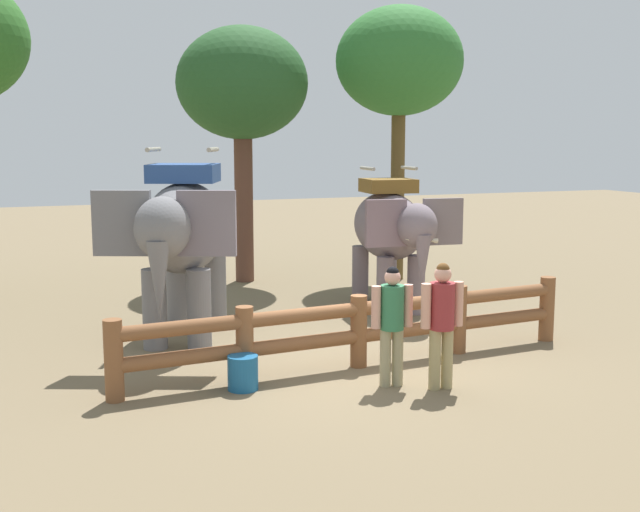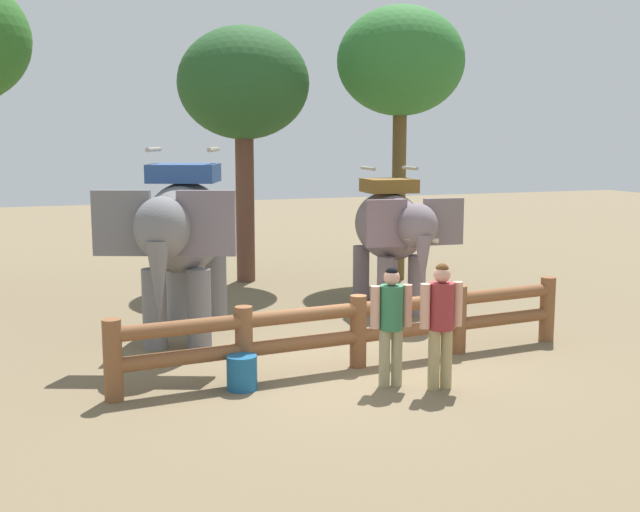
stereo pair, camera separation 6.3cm
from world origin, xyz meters
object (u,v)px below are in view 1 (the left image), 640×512
(elephant_center, at_px, (391,230))
(feed_bucket, at_px, (243,373))
(log_fence, at_px, (359,326))
(tree_back_center, at_px, (399,64))
(elephant_near_left, at_px, (183,233))
(tourist_woman_in_black, at_px, (392,317))
(tourist_man_in_blue, at_px, (442,317))
(tree_far_left, at_px, (242,86))

(elephant_center, height_order, feed_bucket, elephant_center)
(log_fence, distance_m, elephant_center, 4.09)
(tree_back_center, relative_size, feed_bucket, 13.57)
(elephant_center, bearing_deg, elephant_near_left, -168.10)
(log_fence, relative_size, tourist_woman_in_black, 4.44)
(elephant_near_left, bearing_deg, tourist_man_in_blue, -55.19)
(log_fence, height_order, tourist_man_in_blue, tourist_man_in_blue)
(tourist_woman_in_black, bearing_deg, elephant_center, 64.21)
(elephant_near_left, distance_m, tourist_man_in_blue, 4.69)
(elephant_near_left, height_order, tourist_man_in_blue, elephant_near_left)
(tourist_man_in_blue, bearing_deg, tree_back_center, 67.77)
(tourist_man_in_blue, relative_size, feed_bucket, 3.68)
(tree_far_left, bearing_deg, log_fence, -92.39)
(tree_back_center, bearing_deg, log_fence, -120.64)
(feed_bucket, bearing_deg, tree_back_center, 50.24)
(tree_back_center, bearing_deg, elephant_center, -118.30)
(tree_back_center, height_order, feed_bucket, tree_back_center)
(log_fence, xyz_separation_m, tree_back_center, (3.69, 6.23, 4.32))
(log_fence, distance_m, tourist_man_in_blue, 1.49)
(elephant_center, height_order, tree_back_center, tree_back_center)
(tourist_man_in_blue, bearing_deg, tourist_woman_in_black, 148.31)
(tourist_man_in_blue, bearing_deg, log_fence, 114.70)
(elephant_near_left, xyz_separation_m, tree_far_left, (2.33, 4.75, 2.65))
(tree_far_left, relative_size, tree_back_center, 0.92)
(elephant_near_left, relative_size, feed_bucket, 8.13)
(feed_bucket, bearing_deg, log_fence, 12.88)
(log_fence, relative_size, tourist_man_in_blue, 4.26)
(feed_bucket, bearing_deg, tourist_woman_in_black, -16.25)
(tourist_woman_in_black, bearing_deg, elephant_near_left, 121.12)
(tourist_man_in_blue, xyz_separation_m, feed_bucket, (-2.45, 0.89, -0.75))
(elephant_center, xyz_separation_m, tourist_woman_in_black, (-2.09, -4.33, -0.60))
(tourist_man_in_blue, distance_m, tree_far_left, 9.22)
(log_fence, height_order, tourist_woman_in_black, tourist_woman_in_black)
(elephant_center, distance_m, tree_back_center, 4.70)
(elephant_center, bearing_deg, tourist_man_in_blue, -108.23)
(elephant_near_left, relative_size, tree_far_left, 0.65)
(tree_back_center, bearing_deg, tourist_woman_in_black, -116.80)
(tourist_woman_in_black, bearing_deg, feed_bucket, 163.75)
(tourist_woman_in_black, distance_m, tree_far_left, 8.91)
(tree_far_left, bearing_deg, tourist_man_in_blue, -87.96)
(elephant_center, distance_m, tourist_man_in_blue, 4.96)
(elephant_near_left, height_order, feed_bucket, elephant_near_left)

